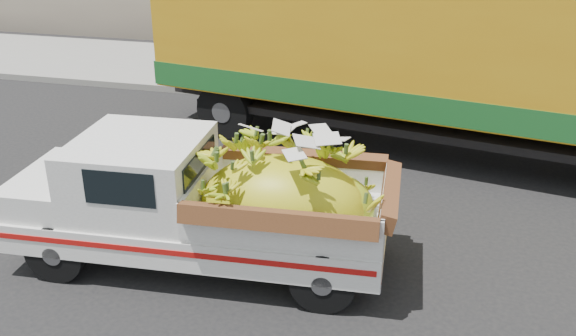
# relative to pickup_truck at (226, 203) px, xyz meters

# --- Properties ---
(ground) EXTENTS (100.00, 100.00, 0.00)m
(ground) POSITION_rel_pickup_truck_xyz_m (1.50, -0.19, -0.90)
(ground) COLOR black
(ground) RESTS_ON ground
(curb) EXTENTS (60.00, 0.25, 0.15)m
(curb) POSITION_rel_pickup_truck_xyz_m (1.50, 6.98, -0.82)
(curb) COLOR gray
(curb) RESTS_ON ground
(sidewalk) EXTENTS (60.00, 4.00, 0.14)m
(sidewalk) POSITION_rel_pickup_truck_xyz_m (1.50, 9.08, -0.83)
(sidewalk) COLOR gray
(sidewalk) RESTS_ON ground
(pickup_truck) EXTENTS (4.86, 2.04, 1.67)m
(pickup_truck) POSITION_rel_pickup_truck_xyz_m (0.00, 0.00, 0.00)
(pickup_truck) COLOR black
(pickup_truck) RESTS_ON ground
(semi_trailer) EXTENTS (12.08, 4.66, 3.80)m
(semi_trailer) POSITION_rel_pickup_truck_xyz_m (3.05, 4.52, 1.22)
(semi_trailer) COLOR black
(semi_trailer) RESTS_ON ground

